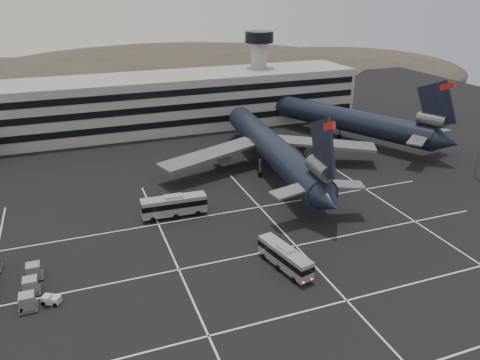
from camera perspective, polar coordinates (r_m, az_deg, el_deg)
name	(u,v)px	position (r m, az deg, el deg)	size (l,w,h in m)	color
ground	(229,277)	(64.29, -1.31, -11.68)	(260.00, 260.00, 0.00)	black
lane_markings	(234,272)	(65.11, -0.72, -11.18)	(90.00, 55.62, 0.01)	silver
terminal	(127,106)	(125.49, -13.62, 8.72)	(125.00, 26.00, 24.00)	gray
hills	(146,94)	(228.01, -11.41, 10.28)	(352.00, 180.00, 44.00)	#38332B
trijet_main	(273,149)	(95.63, 4.04, 3.84)	(47.30, 57.69, 18.08)	black
trijet_far	(344,118)	(119.44, 12.58, 7.36)	(31.63, 54.34, 18.08)	black
bus_near	(285,257)	(65.19, 5.49, -9.27)	(4.31, 10.02, 3.44)	#9FA3A7
bus_far	(174,205)	(79.23, -8.07, -3.02)	(11.02, 3.14, 3.86)	#9FA3A7
tug_b	(52,299)	(63.68, -21.96, -13.32)	(2.53, 2.26, 1.40)	beige
uld_cluster	(4,286)	(67.83, -26.78, -11.43)	(8.48, 13.21, 2.09)	#2D2D30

